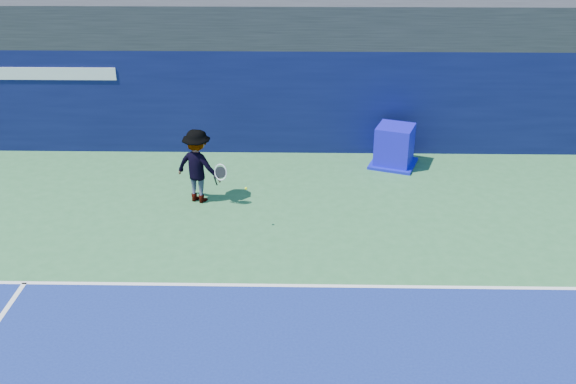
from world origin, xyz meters
TOP-DOWN VIEW (x-y plane):
  - baseline at (0.00, 3.00)m, footprint 24.00×0.10m
  - stadium_band at (0.00, 11.50)m, footprint 36.00×3.00m
  - back_wall_assembly at (-0.00, 10.50)m, footprint 36.00×1.03m
  - equipment_cart at (3.07, 9.16)m, footprint 1.53×1.53m
  - tennis_player at (-2.06, 6.78)m, footprint 1.45×1.12m
  - tennis_ball at (-0.76, 5.31)m, footprint 0.06×0.06m

SIDE VIEW (x-z plane):
  - baseline at x=0.00m, z-range 0.01..0.01m
  - equipment_cart at x=3.07m, z-range -0.05..1.10m
  - tennis_player at x=-2.06m, z-range 0.00..1.86m
  - tennis_ball at x=-0.76m, z-range 1.00..1.06m
  - back_wall_assembly at x=0.00m, z-range 0.00..3.00m
  - stadium_band at x=0.00m, z-range 3.00..4.20m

